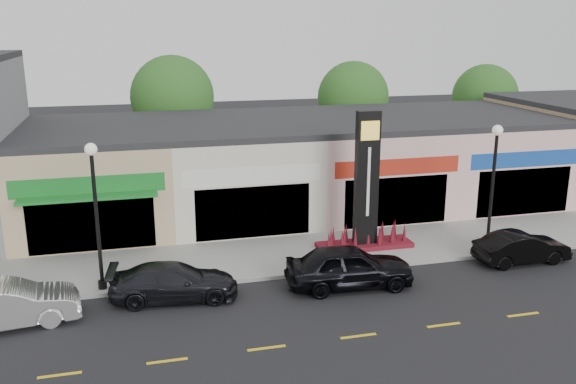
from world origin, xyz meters
The scene contains 17 objects.
ground centered at (0.00, 0.00, 0.00)m, with size 120.00×120.00×0.00m, color black.
sidewalk centered at (0.00, 4.35, 0.07)m, with size 52.00×4.30×0.15m, color gray.
curb centered at (0.00, 2.10, 0.07)m, with size 52.00×0.20×0.15m, color gray.
shop_beige centered at (-8.50, 11.46, 2.40)m, with size 7.00×10.85×4.80m.
shop_cream centered at (-1.50, 11.47, 2.40)m, with size 7.00×10.01×4.80m.
shop_pink_w centered at (5.50, 11.47, 2.40)m, with size 7.00×10.01×4.80m.
shop_pink_e centered at (12.50, 11.47, 2.40)m, with size 7.00×10.01×4.80m.
tree_rear_west centered at (-4.00, 19.50, 5.22)m, with size 5.20×5.20×7.83m.
tree_rear_mid centered at (8.00, 19.50, 4.88)m, with size 4.80×4.80×7.29m.
tree_rear_east centered at (18.00, 19.50, 4.63)m, with size 4.60×4.60×6.94m.
lamp_west_near centered at (-8.00, 2.50, 3.48)m, with size 0.44×0.44×5.47m.
lamp_east_near centered at (8.00, 2.50, 3.48)m, with size 0.44×0.44×5.47m.
pylon_sign centered at (3.00, 4.20, 2.27)m, with size 4.20×1.30×6.00m.
car_white_van centered at (-10.93, 0.54, 0.76)m, with size 4.59×1.60×1.51m, color silver.
car_dark_sedan centered at (-5.47, 1.24, 0.66)m, with size 4.57×1.86×1.33m, color black.
car_black_sedan centered at (1.01, 0.68, 0.82)m, with size 4.79×1.93×1.63m, color black.
car_black_conv centered at (8.80, 1.22, 0.65)m, with size 3.95×1.38×1.30m, color black.
Camera 1 is at (-6.53, -19.38, 9.56)m, focal length 38.00 mm.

